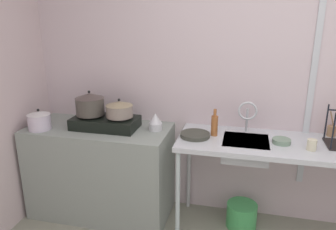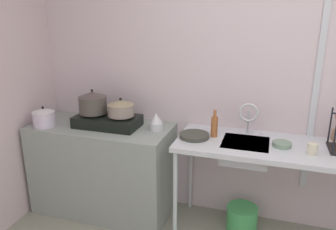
# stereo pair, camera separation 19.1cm
# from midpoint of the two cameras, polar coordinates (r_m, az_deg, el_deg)

# --- Properties ---
(wall_back) EXTENTS (5.24, 0.10, 2.57)m
(wall_back) POSITION_cam_midpoint_polar(r_m,az_deg,el_deg) (2.92, 17.23, 5.76)
(wall_back) COLOR beige
(wall_back) RESTS_ON ground
(wall_metal_strip) EXTENTS (0.05, 0.01, 2.05)m
(wall_metal_strip) POSITION_cam_midpoint_polar(r_m,az_deg,el_deg) (2.87, 22.48, 7.65)
(wall_metal_strip) COLOR silver
(counter_concrete) EXTENTS (1.28, 0.60, 0.85)m
(counter_concrete) POSITION_cam_midpoint_polar(r_m,az_deg,el_deg) (3.17, -13.30, -9.43)
(counter_concrete) COLOR gray
(counter_concrete) RESTS_ON ground
(counter_sink) EXTENTS (1.54, 0.60, 0.85)m
(counter_sink) POSITION_cam_midpoint_polar(r_m,az_deg,el_deg) (2.72, 16.20, -5.86)
(counter_sink) COLOR silver
(counter_sink) RESTS_ON ground
(stove) EXTENTS (0.58, 0.31, 0.12)m
(stove) POSITION_cam_midpoint_polar(r_m,az_deg,el_deg) (2.96, -12.71, -1.29)
(stove) COLOR black
(stove) RESTS_ON counter_concrete
(pot_on_left_burner) EXTENTS (0.25, 0.25, 0.22)m
(pot_on_left_burner) POSITION_cam_midpoint_polar(r_m,az_deg,el_deg) (2.98, -15.31, 1.88)
(pot_on_left_burner) COLOR #443F39
(pot_on_left_burner) RESTS_ON stove
(pot_on_right_burner) EXTENTS (0.24, 0.24, 0.16)m
(pot_on_right_burner) POSITION_cam_midpoint_polar(r_m,az_deg,el_deg) (2.86, -10.40, 1.04)
(pot_on_right_burner) COLOR gray
(pot_on_right_burner) RESTS_ON stove
(pot_beside_stove) EXTENTS (0.20, 0.20, 0.19)m
(pot_beside_stove) POSITION_cam_midpoint_polar(r_m,az_deg,el_deg) (3.10, -23.26, -0.88)
(pot_beside_stove) COLOR silver
(pot_beside_stove) RESTS_ON counter_concrete
(percolator) EXTENTS (0.12, 0.12, 0.15)m
(percolator) POSITION_cam_midpoint_polar(r_m,az_deg,el_deg) (2.84, -4.15, -1.25)
(percolator) COLOR silver
(percolator) RESTS_ON counter_concrete
(sink_basin) EXTENTS (0.36, 0.34, 0.15)m
(sink_basin) POSITION_cam_midpoint_polar(r_m,az_deg,el_deg) (2.71, 11.40, -5.82)
(sink_basin) COLOR silver
(sink_basin) RESTS_ON counter_sink
(faucet) EXTENTS (0.16, 0.09, 0.29)m
(faucet) POSITION_cam_midpoint_polar(r_m,az_deg,el_deg) (2.76, 11.83, 0.43)
(faucet) COLOR silver
(faucet) RESTS_ON counter_sink
(frying_pan) EXTENTS (0.25, 0.25, 0.03)m
(frying_pan) POSITION_cam_midpoint_polar(r_m,az_deg,el_deg) (2.70, 2.72, -3.53)
(frying_pan) COLOR #383931
(frying_pan) RESTS_ON counter_sink
(cup_by_rack) EXTENTS (0.07, 0.07, 0.08)m
(cup_by_rack) POSITION_cam_midpoint_polar(r_m,az_deg,el_deg) (2.62, 21.96, -4.89)
(cup_by_rack) COLOR beige
(cup_by_rack) RESTS_ON counter_sink
(small_bowl_on_drainboard) EXTENTS (0.14, 0.14, 0.04)m
(small_bowl_on_drainboard) POSITION_cam_midpoint_polar(r_m,az_deg,el_deg) (2.68, 17.33, -4.41)
(small_bowl_on_drainboard) COLOR gray
(small_bowl_on_drainboard) RESTS_ON counter_sink
(bottle_by_sink) EXTENTS (0.06, 0.06, 0.23)m
(bottle_by_sink) POSITION_cam_midpoint_polar(r_m,az_deg,el_deg) (2.72, 6.14, -1.76)
(bottle_by_sink) COLOR #9C592D
(bottle_by_sink) RESTS_ON counter_sink
(utensil_jar) EXTENTS (0.07, 0.07, 0.22)m
(utensil_jar) POSITION_cam_midpoint_polar(r_m,az_deg,el_deg) (2.98, 25.05, -2.52)
(utensil_jar) COLOR #96724E
(utensil_jar) RESTS_ON counter_sink
(bucket_on_floor) EXTENTS (0.27, 0.27, 0.22)m
(bucket_on_floor) POSITION_cam_midpoint_polar(r_m,az_deg,el_deg) (3.09, 10.95, -16.84)
(bucket_on_floor) COLOR #41A556
(bucket_on_floor) RESTS_ON ground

